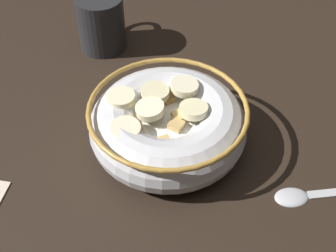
{
  "coord_description": "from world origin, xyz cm",
  "views": [
    {
      "loc": [
        -35.74,
        -9.65,
        41.15
      ],
      "look_at": [
        0.0,
        0.0,
        3.0
      ],
      "focal_mm": 48.35,
      "sensor_mm": 36.0,
      "label": 1
    }
  ],
  "objects": [
    {
      "name": "ground_plane",
      "position": [
        0.0,
        0.0,
        -1.0
      ],
      "size": [
        128.3,
        128.3,
        2.0
      ],
      "primitive_type": "cube",
      "color": "black"
    },
    {
      "name": "cereal_bowl",
      "position": [
        0.0,
        0.04,
        3.35
      ],
      "size": [
        18.56,
        18.56,
        6.79
      ],
      "color": "silver",
      "rests_on": "ground_plane"
    },
    {
      "name": "spoon",
      "position": [
        -3.51,
        -17.02,
        0.33
      ],
      "size": [
        6.59,
        12.82,
        0.8
      ],
      "color": "#B7B7BC",
      "rests_on": "ground_plane"
    },
    {
      "name": "coffee_mug",
      "position": [
        17.06,
        14.76,
        4.1
      ],
      "size": [
        9.66,
        6.97,
        8.21
      ],
      "color": "#262628",
      "rests_on": "ground_plane"
    }
  ]
}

